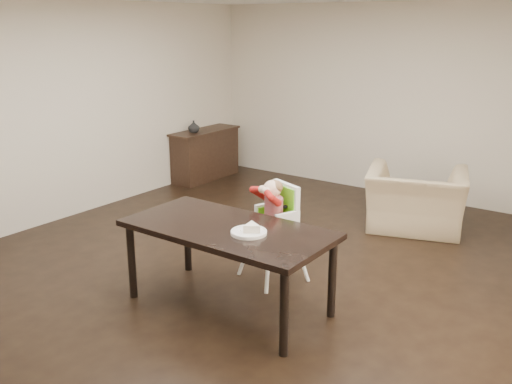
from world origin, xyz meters
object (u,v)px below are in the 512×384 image
at_px(armchair, 416,190).
at_px(sideboard, 205,154).
at_px(dining_table, 228,235).
at_px(high_chair, 276,210).

distance_m(armchair, sideboard, 3.60).
bearing_deg(dining_table, armchair, 78.24).
height_order(dining_table, sideboard, sideboard).
xyz_separation_m(dining_table, armchair, (0.60, 2.87, -0.17)).
bearing_deg(armchair, sideboard, -22.72).
distance_m(high_chair, sideboard, 3.87).
relative_size(dining_table, armchair, 1.59).
xyz_separation_m(dining_table, high_chair, (-0.00, 0.73, 0.03)).
xyz_separation_m(dining_table, sideboard, (-2.99, 3.17, -0.27)).
distance_m(dining_table, high_chair, 0.73).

